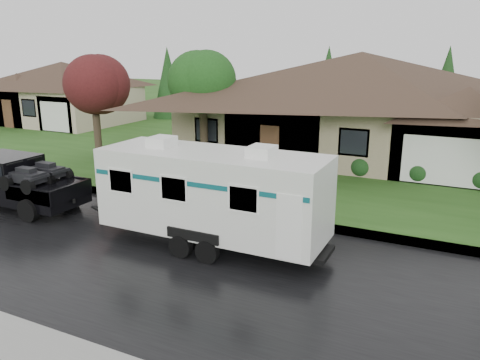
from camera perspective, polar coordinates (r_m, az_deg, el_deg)
name	(u,v)px	position (r m, az deg, el deg)	size (l,w,h in m)	color
ground	(200,235)	(15.41, -4.96, -6.70)	(140.00, 140.00, 0.00)	#264E18
road	(164,259)	(13.87, -9.21, -9.43)	(140.00, 8.00, 0.01)	black
curb	(231,212)	(17.22, -1.15, -3.94)	(140.00, 0.50, 0.15)	gray
lawn	(326,149)	(28.78, 10.41, 3.77)	(140.00, 26.00, 0.15)	#264E18
house_main	(364,93)	(26.64, 14.92, 10.23)	(19.44, 10.80, 6.90)	gray
house_far	(64,87)	(40.57, -20.64, 10.54)	(10.80, 8.64, 5.80)	#C1AC8F
tree_left_green	(203,79)	(24.18, -4.56, 12.14)	(3.71, 3.71, 6.13)	#382B1E
tree_red	(94,88)	(25.97, -17.39, 10.66)	(3.29, 3.29, 5.44)	#382B1E
shrub_row	(335,162)	(22.77, 11.45, 2.11)	(13.60, 1.00, 1.00)	#143814
pickup_truck	(11,180)	(19.87, -26.13, 0.05)	(5.90, 2.24, 1.97)	black
travel_trailer	(213,192)	(14.00, -3.35, -1.45)	(7.27, 2.55, 3.26)	silver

